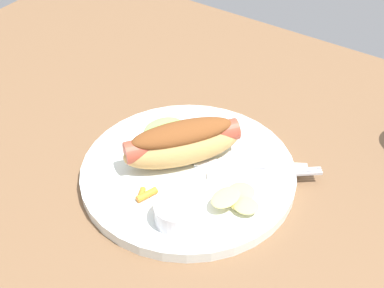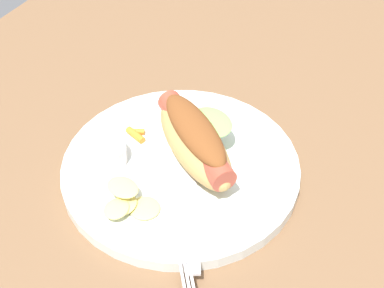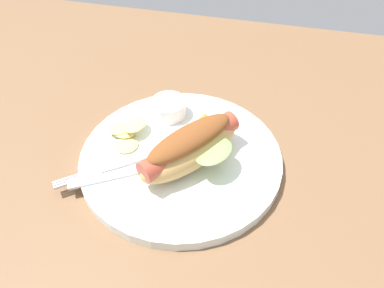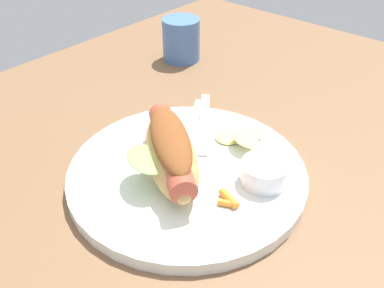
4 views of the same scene
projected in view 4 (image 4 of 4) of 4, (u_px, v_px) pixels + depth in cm
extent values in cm
cube|color=brown|center=(183.00, 186.00, 52.40)|extent=(120.00, 90.00, 1.80)
cylinder|color=white|center=(188.00, 174.00, 51.73)|extent=(29.14, 29.14, 1.60)
ellipsoid|color=tan|center=(171.00, 154.00, 49.41)|extent=(14.36, 16.56, 5.09)
cylinder|color=#B24733|center=(171.00, 148.00, 48.89)|extent=(11.82, 14.46, 3.03)
ellipsoid|color=brown|center=(170.00, 139.00, 48.08)|extent=(11.75, 13.74, 2.58)
ellipsoid|color=#7FC65B|center=(147.00, 159.00, 47.04)|extent=(6.42, 7.25, 1.11)
cylinder|color=white|center=(264.00, 172.00, 48.59)|extent=(5.50, 5.50, 2.69)
cube|color=silver|center=(204.00, 129.00, 58.01)|extent=(10.39, 8.50, 0.40)
cube|color=silver|center=(208.00, 100.00, 64.23)|extent=(2.70, 2.21, 0.40)
cube|color=silver|center=(205.00, 100.00, 64.25)|extent=(2.70, 2.21, 0.40)
cube|color=silver|center=(203.00, 100.00, 64.27)|extent=(2.70, 2.21, 0.40)
cube|color=silver|center=(191.00, 128.00, 58.10)|extent=(13.95, 8.89, 0.36)
ellipsoid|color=#DCCE72|center=(229.00, 138.00, 56.13)|extent=(3.70, 3.74, 0.50)
ellipsoid|color=#DCCE72|center=(246.00, 137.00, 55.52)|extent=(3.70, 3.14, 0.58)
ellipsoid|color=#DCCE72|center=(252.00, 133.00, 55.83)|extent=(3.73, 3.38, 0.71)
ellipsoid|color=#DCCE72|center=(246.00, 139.00, 53.49)|extent=(3.88, 4.80, 0.83)
cylinder|color=orange|center=(229.00, 198.00, 46.37)|extent=(1.80, 3.05, 0.92)
cylinder|color=orange|center=(227.00, 203.00, 45.86)|extent=(1.53, 2.09, 0.76)
cylinder|color=#4770B2|center=(181.00, 39.00, 78.32)|extent=(6.98, 6.98, 7.81)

